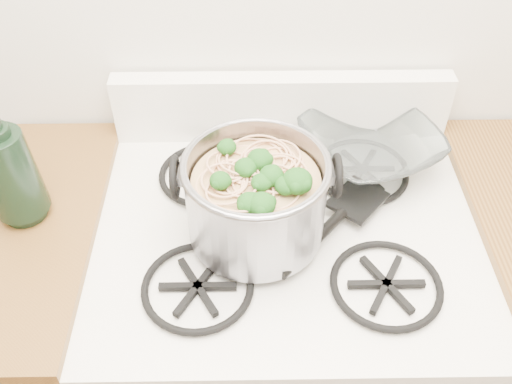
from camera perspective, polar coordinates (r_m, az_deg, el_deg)
name	(u,v)px	position (r m, az deg, el deg)	size (l,w,h in m)	color
gas_range	(280,351)	(1.52, 2.46, -15.57)	(0.76, 0.66, 0.92)	white
counter_left	(82,347)	(1.56, -17.05, -14.61)	(0.25, 0.65, 0.92)	silver
stock_pot	(256,199)	(1.05, 0.00, -0.69)	(0.30, 0.27, 0.18)	gray
spatula	(358,197)	(1.17, 10.13, -0.52)	(0.29, 0.31, 0.02)	black
glass_bowl	(369,152)	(1.28, 11.20, 3.95)	(0.11, 0.11, 0.03)	white
bottle	(6,162)	(1.14, -23.71, 2.79)	(0.11, 0.11, 0.28)	black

